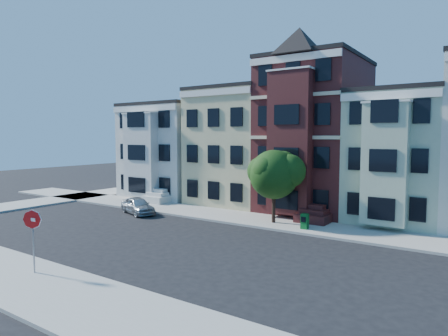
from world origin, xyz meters
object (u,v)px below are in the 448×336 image
Objects in this scene: street_tree at (274,178)px; newspaper_box at (305,221)px; fire_hydrant at (137,204)px; parked_car at (138,206)px; stop_sign at (33,237)px.

street_tree is 3.69m from newspaper_box.
parked_car is at bearing -42.71° from fire_hydrant.
fire_hydrant is (-1.33, 1.23, -0.19)m from parked_car.
street_tree reaches higher than fire_hydrant.
newspaper_box is 15.81m from stop_sign.
newspaper_box is at bearing 59.89° from stop_sign.
street_tree reaches higher than newspaper_box.
parked_car is 3.93× the size of newspaper_box.
parked_car is at bearing 112.29° from stop_sign.
parked_car is at bearing -166.19° from street_tree.
fire_hydrant is 15.77m from stop_sign.
fire_hydrant is at bearing 114.48° from stop_sign.
newspaper_box is 14.45m from fire_hydrant.
street_tree is 1.98× the size of stop_sign.
street_tree is at bearing 6.55° from fire_hydrant.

